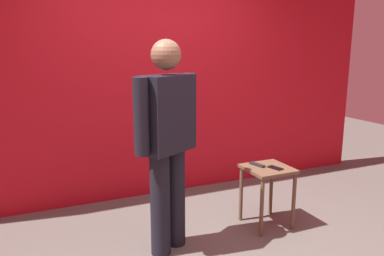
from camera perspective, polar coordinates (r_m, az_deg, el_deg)
back_wall_red at (r=4.26m, az=-5.67°, el=11.13°), size 5.75×0.12×3.24m
standing_person at (r=3.00m, az=-3.85°, el=-1.39°), size 0.66×0.44×1.76m
side_table at (r=3.64m, az=11.55°, el=-7.71°), size 0.42×0.42×0.58m
cell_phone at (r=3.58m, az=12.70°, el=-6.01°), size 0.11×0.16×0.01m
tv_remote at (r=3.63m, az=10.00°, el=-5.57°), size 0.08×0.18×0.02m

